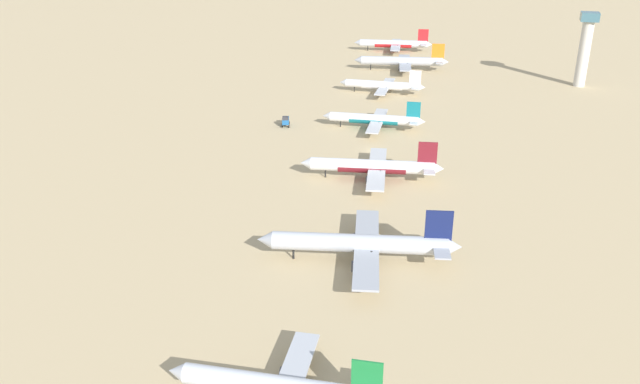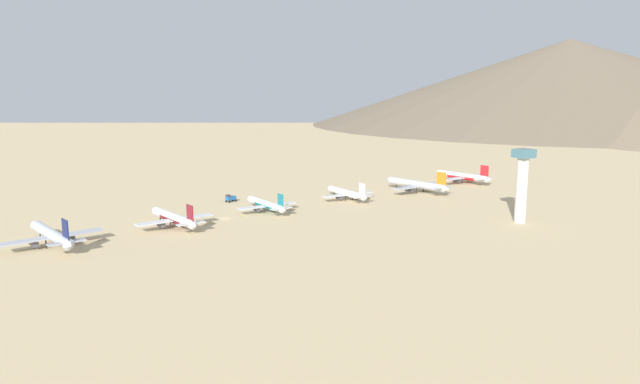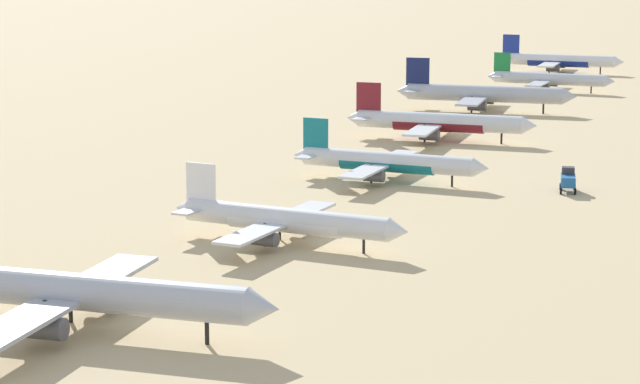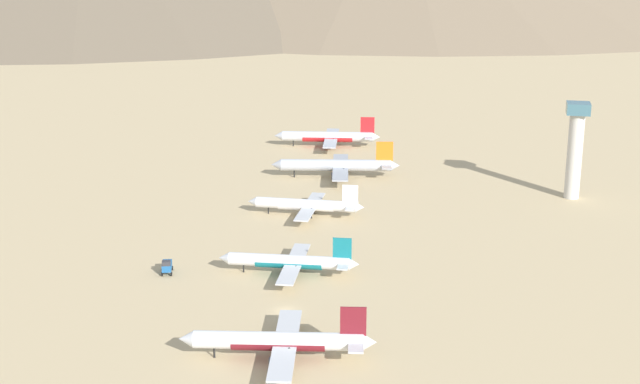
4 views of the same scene
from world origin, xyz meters
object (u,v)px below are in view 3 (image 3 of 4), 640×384
Objects in this scene: parked_jet_1 at (76,292)px; service_truck at (568,179)px; parked_jet_4 at (437,122)px; parked_jet_6 at (548,79)px; parked_jet_7 at (557,61)px; parked_jet_3 at (386,162)px; parked_jet_2 at (284,220)px; parked_jet_5 at (482,94)px.

parked_jet_1 is 7.90× the size of service_truck.
parked_jet_6 is (-5.04, 91.61, -0.45)m from parked_jet_4.
parked_jet_1 is at bearing -104.26° from service_truck.
parked_jet_4 is 139.68m from parked_jet_7.
parked_jet_1 is 93.02m from parked_jet_3.
parked_jet_2 reaches higher than parked_jet_3.
parked_jet_7 is (-30.96, 276.86, -0.60)m from parked_jet_1.
parked_jet_7 is (-31.85, 231.99, 0.32)m from parked_jet_2.
parked_jet_1 is at bearing -84.11° from parked_jet_4.
parked_jet_5 is 1.10× the size of parked_jet_7.
parked_jet_6 is (-20.19, 184.92, -0.05)m from parked_jet_2.
parked_jet_4 reaches higher than parked_jet_2.
parked_jet_2 is (0.89, 44.87, -0.91)m from parked_jet_1.
parked_jet_7 is at bearing 107.43° from service_truck.
service_truck is (25.04, 98.49, -2.28)m from parked_jet_1.
parked_jet_1 is 1.25× the size of parked_jet_2.
parked_jet_6 reaches higher than service_truck.
parked_jet_5 is at bearing 99.05° from parked_jet_2.
parked_jet_4 is (-14.25, 138.19, -0.51)m from parked_jet_1.
parked_jet_1 is at bearing -83.41° from parked_jet_5.
parked_jet_4 is 1.02× the size of parked_jet_7.
parked_jet_7 is (-16.71, 138.68, -0.08)m from parked_jet_4.
parked_jet_6 is 138.59m from service_truck.
parked_jet_3 is at bearing 97.50° from parked_jet_2.
parked_jet_5 is at bearing 99.85° from parked_jet_3.
parked_jet_7 is at bearing 97.90° from parked_jet_3.
parked_jet_3 reaches higher than service_truck.
parked_jet_6 is 48.49m from parked_jet_7.
parked_jet_3 is 137.65m from parked_jet_6.
parked_jet_7 reaches higher than parked_jet_6.
parked_jet_6 is 0.89× the size of parked_jet_7.
parked_jet_1 reaches higher than parked_jet_7.
parked_jet_3 is 92.62m from parked_jet_5.
parked_jet_7 is at bearing 97.82° from parked_jet_2.
parked_jet_2 is 94.54m from parked_jet_4.
parked_jet_3 is 6.33× the size of service_truck.
parked_jet_4 is (-15.15, 93.32, 0.40)m from parked_jet_2.
parked_jet_2 is 0.90× the size of parked_jet_4.
parked_jet_5 is (-15.85, 91.25, 0.78)m from parked_jet_3.
service_truck is at bearing 75.74° from parked_jet_1.
parked_jet_5 reaches higher than service_truck.
parked_jet_1 is at bearing -83.62° from parked_jet_7.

